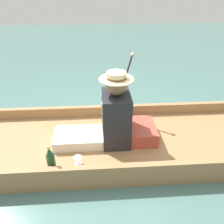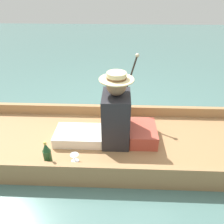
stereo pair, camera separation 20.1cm
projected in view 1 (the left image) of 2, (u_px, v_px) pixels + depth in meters
ground_plane at (106, 148)px, 2.43m from camera, size 16.00×16.00×0.00m
punt_boat at (106, 143)px, 2.40m from camera, size 1.10×3.21×0.25m
seat_cushion at (142, 131)px, 2.38m from camera, size 0.41×0.29×0.15m
seated_person at (108, 119)px, 2.22m from camera, size 0.37×0.81×0.78m
teddy_bear at (110, 109)px, 2.55m from camera, size 0.29×0.17×0.42m
wine_glass at (78, 159)px, 2.03m from camera, size 0.08×0.08×0.08m
walking_cane at (124, 82)px, 2.52m from camera, size 0.04×0.24×0.82m
champagne_bottle at (51, 160)px, 1.91m from camera, size 0.07×0.07×0.30m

